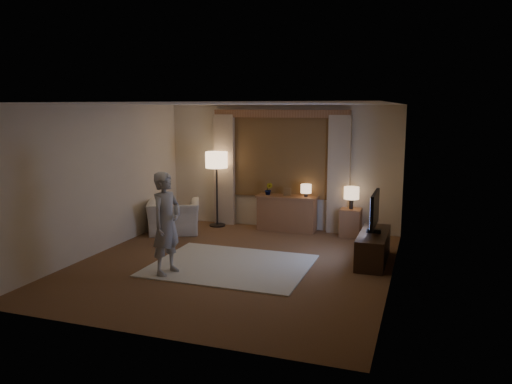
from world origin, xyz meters
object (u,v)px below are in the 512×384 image
at_px(sideboard, 287,214).
at_px(person, 166,223).
at_px(armchair, 174,217).
at_px(tv_stand, 373,247).
at_px(side_table, 351,223).

relative_size(sideboard, person, 0.76).
distance_m(sideboard, armchair, 2.34).
height_order(armchair, person, person).
bearing_deg(tv_stand, person, -150.27).
bearing_deg(sideboard, armchair, -155.59).
height_order(sideboard, tv_stand, sideboard).
bearing_deg(side_table, sideboard, 177.85).
bearing_deg(person, sideboard, -6.53).
distance_m(side_table, person, 4.02).
bearing_deg(sideboard, tv_stand, -39.84).
height_order(armchair, side_table, armchair).
bearing_deg(tv_stand, armchair, 170.89).
distance_m(sideboard, person, 3.47).
bearing_deg(person, armchair, 36.31).
bearing_deg(tv_stand, sideboard, 140.16).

